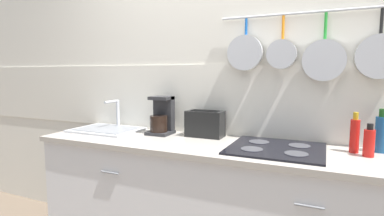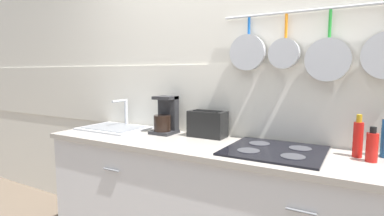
{
  "view_description": "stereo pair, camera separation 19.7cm",
  "coord_description": "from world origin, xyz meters",
  "px_view_note": "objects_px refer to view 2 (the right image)",
  "views": [
    {
      "loc": [
        0.66,
        -1.79,
        1.34
      ],
      "look_at": [
        -0.15,
        0.0,
        1.11
      ],
      "focal_mm": 28.0,
      "sensor_mm": 36.0,
      "label": 1
    },
    {
      "loc": [
        0.83,
        -1.7,
        1.34
      ],
      "look_at": [
        -0.15,
        0.0,
        1.11
      ],
      "focal_mm": 28.0,
      "sensor_mm": 36.0,
      "label": 2
    }
  ],
  "objects_px": {
    "coffee_maker": "(166,118)",
    "bottle_sesame_oil": "(358,138)",
    "toaster": "(207,124)",
    "bottle_cooking_wine": "(372,146)"
  },
  "relations": [
    {
      "from": "coffee_maker",
      "to": "bottle_sesame_oil",
      "type": "relative_size",
      "value": 1.21
    },
    {
      "from": "toaster",
      "to": "bottle_sesame_oil",
      "type": "relative_size",
      "value": 1.2
    },
    {
      "from": "bottle_sesame_oil",
      "to": "coffee_maker",
      "type": "bearing_deg",
      "value": 179.24
    },
    {
      "from": "coffee_maker",
      "to": "toaster",
      "type": "xyz_separation_m",
      "value": [
        0.34,
        0.04,
        -0.02
      ]
    },
    {
      "from": "toaster",
      "to": "bottle_sesame_oil",
      "type": "xyz_separation_m",
      "value": [
        0.95,
        -0.06,
        0.01
      ]
    },
    {
      "from": "coffee_maker",
      "to": "toaster",
      "type": "relative_size",
      "value": 1.01
    },
    {
      "from": "bottle_sesame_oil",
      "to": "bottle_cooking_wine",
      "type": "height_order",
      "value": "bottle_sesame_oil"
    },
    {
      "from": "bottle_cooking_wine",
      "to": "bottle_sesame_oil",
      "type": "bearing_deg",
      "value": 135.4
    },
    {
      "from": "bottle_sesame_oil",
      "to": "toaster",
      "type": "bearing_deg",
      "value": 176.67
    },
    {
      "from": "toaster",
      "to": "bottle_cooking_wine",
      "type": "relative_size",
      "value": 1.54
    }
  ]
}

